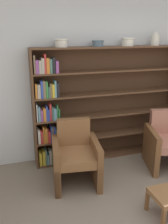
{
  "coord_description": "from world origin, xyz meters",
  "views": [
    {
      "loc": [
        -1.72,
        -1.57,
        2.09
      ],
      "look_at": [
        -0.68,
        1.8,
        0.95
      ],
      "focal_mm": 40.0,
      "sensor_mm": 36.0,
      "label": 1
    }
  ],
  "objects_px": {
    "armchair_leather": "(76,156)",
    "vase_tall": "(155,40)",
    "armchair_cushioned": "(168,143)",
    "footstool": "(168,197)",
    "bookshelf": "(95,107)",
    "bowl_sage": "(128,41)",
    "bowl_brass": "(98,43)",
    "bowl_cream": "(61,42)"
  },
  "relations": [
    {
      "from": "bowl_brass",
      "to": "footstool",
      "type": "distance_m",
      "value": 2.37
    },
    {
      "from": "bowl_brass",
      "to": "armchair_cushioned",
      "type": "xyz_separation_m",
      "value": [
        0.99,
        -0.63,
        -1.52
      ]
    },
    {
      "from": "bowl_brass",
      "to": "armchair_cushioned",
      "type": "height_order",
      "value": "bowl_brass"
    },
    {
      "from": "armchair_cushioned",
      "to": "armchair_leather",
      "type": "bearing_deg",
      "value": 15.24
    },
    {
      "from": "vase_tall",
      "to": "armchair_cushioned",
      "type": "xyz_separation_m",
      "value": [
        -0.01,
        -0.63,
        -1.56
      ]
    },
    {
      "from": "bowl_cream",
      "to": "armchair_leather",
      "type": "bearing_deg",
      "value": -87.62
    },
    {
      "from": "armchair_leather",
      "to": "bowl_sage",
      "type": "bearing_deg",
      "value": -140.98
    },
    {
      "from": "bookshelf",
      "to": "bowl_cream",
      "type": "xyz_separation_m",
      "value": [
        -0.54,
        -0.02,
        1.03
      ]
    },
    {
      "from": "bookshelf",
      "to": "footstool",
      "type": "relative_size",
      "value": 6.7
    },
    {
      "from": "bowl_brass",
      "to": "bookshelf",
      "type": "bearing_deg",
      "value": 150.17
    },
    {
      "from": "armchair_cushioned",
      "to": "footstool",
      "type": "bearing_deg",
      "value": 71.28
    },
    {
      "from": "vase_tall",
      "to": "armchair_leather",
      "type": "distance_m",
      "value": 2.28
    },
    {
      "from": "bowl_sage",
      "to": "footstool",
      "type": "distance_m",
      "value": 2.38
    },
    {
      "from": "vase_tall",
      "to": "armchair_leather",
      "type": "xyz_separation_m",
      "value": [
        -1.54,
        -0.63,
        -1.56
      ]
    },
    {
      "from": "bowl_sage",
      "to": "vase_tall",
      "type": "height_order",
      "value": "vase_tall"
    },
    {
      "from": "armchair_leather",
      "to": "footstool",
      "type": "bearing_deg",
      "value": 136.83
    },
    {
      "from": "bookshelf",
      "to": "bowl_cream",
      "type": "relative_size",
      "value": 12.64
    },
    {
      "from": "vase_tall",
      "to": "bowl_cream",
      "type": "bearing_deg",
      "value": 180.0
    },
    {
      "from": "armchair_leather",
      "to": "bowl_cream",
      "type": "bearing_deg",
      "value": -79.69
    },
    {
      "from": "bookshelf",
      "to": "bowl_cream",
      "type": "height_order",
      "value": "bowl_cream"
    },
    {
      "from": "armchair_leather",
      "to": "bowl_brass",
      "type": "bearing_deg",
      "value": -122.74
    },
    {
      "from": "bowl_cream",
      "to": "armchair_leather",
      "type": "distance_m",
      "value": 1.66
    },
    {
      "from": "armchair_leather",
      "to": "footstool",
      "type": "distance_m",
      "value": 1.34
    },
    {
      "from": "bowl_brass",
      "to": "bowl_cream",
      "type": "bearing_deg",
      "value": 180.0
    },
    {
      "from": "vase_tall",
      "to": "armchair_cushioned",
      "type": "relative_size",
      "value": 0.24
    },
    {
      "from": "vase_tall",
      "to": "armchair_cushioned",
      "type": "distance_m",
      "value": 1.69
    },
    {
      "from": "bookshelf",
      "to": "bowl_brass",
      "type": "height_order",
      "value": "bowl_brass"
    },
    {
      "from": "bookshelf",
      "to": "armchair_leather",
      "type": "height_order",
      "value": "bookshelf"
    },
    {
      "from": "bookshelf",
      "to": "bowl_sage",
      "type": "relative_size",
      "value": 12.04
    },
    {
      "from": "bowl_cream",
      "to": "armchair_cushioned",
      "type": "xyz_separation_m",
      "value": [
        1.56,
        -0.63,
        -1.54
      ]
    },
    {
      "from": "bowl_brass",
      "to": "bowl_sage",
      "type": "bearing_deg",
      "value": -0.0
    },
    {
      "from": "armchair_leather",
      "to": "armchair_cushioned",
      "type": "xyz_separation_m",
      "value": [
        1.53,
        -0.0,
        0.0
      ]
    },
    {
      "from": "bowl_cream",
      "to": "bowl_sage",
      "type": "relative_size",
      "value": 0.95
    },
    {
      "from": "bowl_brass",
      "to": "bowl_sage",
      "type": "distance_m",
      "value": 0.51
    },
    {
      "from": "vase_tall",
      "to": "armchair_leather",
      "type": "height_order",
      "value": "vase_tall"
    },
    {
      "from": "armchair_leather",
      "to": "armchair_cushioned",
      "type": "bearing_deg",
      "value": -172.12
    },
    {
      "from": "armchair_leather",
      "to": "vase_tall",
      "type": "bearing_deg",
      "value": -149.76
    },
    {
      "from": "bowl_cream",
      "to": "bowl_brass",
      "type": "relative_size",
      "value": 1.05
    },
    {
      "from": "bowl_brass",
      "to": "armchair_leather",
      "type": "relative_size",
      "value": 0.22
    },
    {
      "from": "bookshelf",
      "to": "armchair_cushioned",
      "type": "bearing_deg",
      "value": -32.59
    },
    {
      "from": "bowl_sage",
      "to": "footstool",
      "type": "xyz_separation_m",
      "value": [
        -0.21,
        -1.67,
        -1.68
      ]
    },
    {
      "from": "footstool",
      "to": "bowl_cream",
      "type": "bearing_deg",
      "value": 117.31
    }
  ]
}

